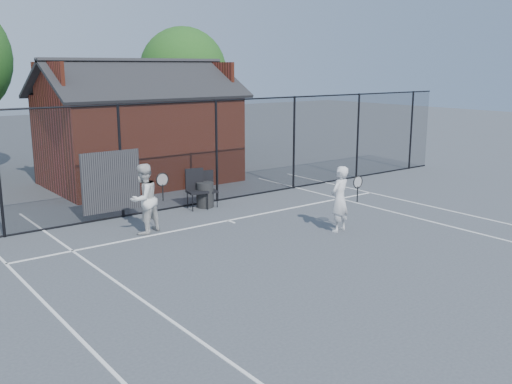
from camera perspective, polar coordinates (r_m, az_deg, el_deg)
ground at (r=12.61m, az=4.99°, el=-5.75°), size 80.00×80.00×0.00m
court_lines at (r=11.72m, az=9.38°, el=-7.28°), size 11.02×18.00×0.01m
fence at (r=16.06m, az=-7.85°, el=3.46°), size 22.04×3.00×3.00m
clubhouse at (r=19.92m, az=-11.58°, el=5.53°), size 6.50×4.36×4.19m
tree_right at (r=26.99m, az=-7.29°, el=11.92°), size 3.97×3.97×5.70m
player_front at (r=13.86m, az=8.37°, el=-0.69°), size 0.76×0.59×1.61m
player_back at (r=13.81m, az=-11.17°, el=-0.68°), size 1.00×0.90×1.69m
chair_left at (r=16.01m, az=-5.90°, el=0.22°), size 0.63×0.64×1.10m
chair_right at (r=16.26m, az=-4.83°, el=0.24°), size 0.57×0.59×0.99m
waste_bin at (r=16.24m, az=-5.12°, el=-0.28°), size 0.52×0.52×0.72m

